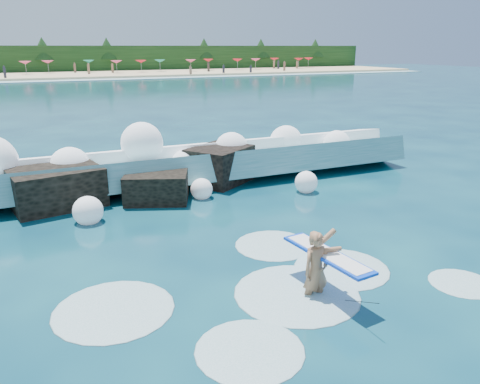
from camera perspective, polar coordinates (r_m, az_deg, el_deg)
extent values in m
plane|color=#082C42|center=(10.43, -3.01, -10.34)|extent=(200.00, 200.00, 0.00)
cube|color=tan|center=(86.81, -22.79, 12.96)|extent=(140.00, 20.00, 0.40)
cube|color=silver|center=(75.85, -22.40, 12.44)|extent=(140.00, 5.00, 0.08)
cube|color=black|center=(96.71, -23.23, 14.60)|extent=(140.00, 4.00, 5.00)
cube|color=teal|center=(17.09, -9.12, 2.37)|extent=(19.68, 3.00, 1.64)
cube|color=white|center=(17.73, -9.90, 4.51)|extent=(19.68, 1.39, 0.77)
cube|color=black|center=(15.83, -21.42, 0.17)|extent=(2.97, 2.44, 1.43)
cube|color=black|center=(15.49, -10.10, 0.35)|extent=(2.41, 2.16, 1.10)
cube|color=black|center=(17.36, -2.49, 2.97)|extent=(2.81, 2.69, 1.54)
imported|color=#A16E4B|center=(9.60, 9.26, -9.48)|extent=(0.62, 0.42, 1.66)
cube|color=blue|center=(9.66, 10.58, -7.50)|extent=(0.77, 2.31, 0.06)
cube|color=white|center=(9.65, 10.58, -7.42)|extent=(0.66, 2.11, 0.06)
cylinder|color=black|center=(8.90, 14.57, -12.83)|extent=(0.01, 0.91, 0.43)
sphere|color=white|center=(16.72, -19.99, 2.84)|extent=(1.37, 1.37, 1.37)
sphere|color=white|center=(17.10, -11.86, 5.85)|extent=(1.50, 1.50, 1.50)
sphere|color=white|center=(17.12, -6.53, 3.27)|extent=(1.16, 1.16, 1.16)
sphere|color=white|center=(18.01, -1.04, 5.24)|extent=(1.30, 1.30, 1.30)
sphere|color=white|center=(19.62, 5.63, 6.09)|extent=(1.37, 1.37, 1.37)
sphere|color=white|center=(19.84, 11.69, 5.71)|extent=(1.15, 1.15, 1.15)
sphere|color=white|center=(14.08, -18.04, -2.22)|extent=(0.87, 0.87, 0.87)
sphere|color=white|center=(15.61, -4.71, 0.34)|extent=(0.73, 0.73, 0.73)
sphere|color=white|center=(16.33, 8.07, 1.18)|extent=(0.79, 0.79, 0.79)
ellipsoid|color=silver|center=(9.87, 6.93, -12.17)|extent=(2.60, 2.60, 0.13)
ellipsoid|color=silver|center=(8.21, 1.19, -18.76)|extent=(1.87, 1.87, 0.09)
ellipsoid|color=silver|center=(11.05, 12.27, -9.08)|extent=(2.16, 2.16, 0.11)
ellipsoid|color=silver|center=(9.58, -15.11, -13.69)|extent=(2.34, 2.34, 0.12)
ellipsoid|color=silver|center=(12.01, 4.11, -6.47)|extent=(1.98, 1.98, 0.10)
ellipsoid|color=silver|center=(11.23, 25.43, -10.02)|extent=(1.38, 1.38, 0.07)
cone|color=#EA4474|center=(88.67, -24.72, 14.13)|extent=(2.00, 2.00, 0.50)
cone|color=#EA4474|center=(90.96, -22.39, 14.45)|extent=(2.00, 2.00, 0.50)
cone|color=#168B74|center=(91.85, -17.97, 14.90)|extent=(2.00, 2.00, 0.50)
cone|color=#EA4474|center=(87.66, -14.84, 15.08)|extent=(2.00, 2.00, 0.50)
cone|color=red|center=(89.20, -11.98, 15.30)|extent=(2.00, 2.00, 0.50)
cone|color=#168B74|center=(91.30, -9.75, 15.46)|extent=(2.00, 2.00, 0.50)
cone|color=#EA4474|center=(91.66, -6.04, 15.61)|extent=(2.00, 2.00, 0.50)
cone|color=red|center=(94.94, -3.90, 15.72)|extent=(2.00, 2.00, 0.50)
cone|color=red|center=(96.00, -0.32, 15.78)|extent=(2.00, 2.00, 0.50)
cone|color=#EA4474|center=(98.19, 1.91, 15.80)|extent=(2.00, 2.00, 0.50)
cone|color=red|center=(103.32, 4.21, 15.84)|extent=(2.00, 2.00, 0.50)
cone|color=red|center=(103.55, 7.17, 15.76)|extent=(2.00, 2.00, 0.50)
cone|color=red|center=(107.49, 8.34, 15.77)|extent=(2.00, 2.00, 0.50)
cube|color=#262633|center=(93.87, 1.53, 15.05)|extent=(0.35, 0.22, 1.46)
cube|color=#8C664C|center=(100.02, 3.17, 15.15)|extent=(0.35, 0.22, 1.39)
cube|color=#262633|center=(88.49, -25.19, 13.39)|extent=(0.35, 0.22, 1.60)
cube|color=brown|center=(97.42, 6.84, 15.02)|extent=(0.35, 0.22, 1.46)
cube|color=#8C664C|center=(92.72, 5.43, 15.00)|extent=(0.35, 0.22, 1.60)
cube|color=#262633|center=(93.75, -0.45, 15.10)|extent=(0.35, 0.22, 1.59)
cube|color=#8C664C|center=(83.03, -5.73, 14.47)|extent=(0.35, 0.22, 1.48)
cube|color=brown|center=(94.11, -1.37, 15.11)|extent=(0.35, 0.22, 1.61)
cube|color=#3F332D|center=(87.34, 0.00, 14.86)|extent=(0.35, 0.22, 1.38)
cube|color=#262633|center=(90.32, -19.49, 14.05)|extent=(0.35, 0.22, 1.56)
cube|color=brown|center=(85.25, -8.84, 14.68)|extent=(0.35, 0.22, 1.59)
cube|color=#3F332D|center=(91.54, -1.64, 15.00)|extent=(0.35, 0.22, 1.47)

